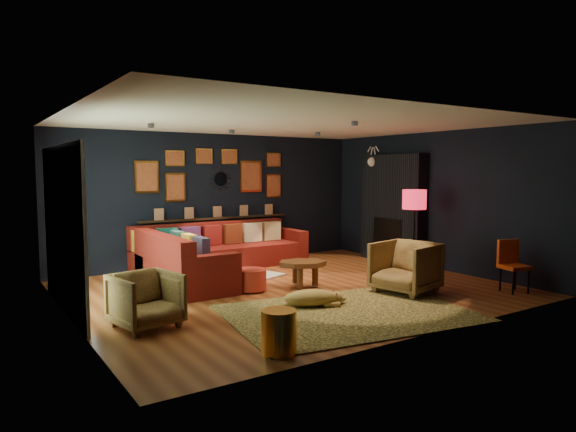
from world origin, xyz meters
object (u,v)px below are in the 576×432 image
pouf (251,279)px  armchair_left (146,297)px  orange_chair (512,261)px  floor_lamp (414,203)px  sectional (207,256)px  gold_stool (279,332)px  armchair_right (405,265)px  coffee_table (302,266)px  dog (311,295)px

pouf → armchair_left: (-1.94, -0.94, 0.18)m
armchair_left → orange_chair: orange_chair is taller
pouf → floor_lamp: (3.11, -0.43, 1.09)m
sectional → gold_stool: size_ratio=7.53×
gold_stool → floor_lamp: (4.20, 2.12, 1.05)m
armchair_right → orange_chair: (1.45, -0.83, 0.03)m
armchair_left → armchair_right: armchair_right is taller
orange_chair → coffee_table: bearing=158.1°
pouf → orange_chair: orange_chair is taller
floor_lamp → armchair_left: bearing=-174.3°
pouf → orange_chair: bearing=-33.2°
sectional → armchair_right: size_ratio=3.93×
sectional → armchair_left: bearing=-127.2°
pouf → dog: 1.30m
dog → gold_stool: bearing=-114.7°
floor_lamp → dog: (-2.88, -0.85, -1.10)m
sectional → coffee_table: size_ratio=3.58×
sectional → coffee_table: (0.83, -1.82, 0.02)m
floor_lamp → coffee_table: bearing=174.4°
sectional → gold_stool: (-1.08, -4.16, -0.10)m
sectional → armchair_right: armchair_right is taller
armchair_right → coffee_table: bearing=-149.4°
armchair_right → pouf: bearing=-138.2°
coffee_table → armchair_left: size_ratio=1.31×
dog → coffee_table: bearing=81.9°
armchair_left → orange_chair: size_ratio=0.91×
floor_lamp → orange_chair: bearing=-81.4°
armchair_left → armchair_right: 3.89m
sectional → floor_lamp: bearing=-33.2°
coffee_table → floor_lamp: bearing=-5.6°
coffee_table → armchair_right: armchair_right is taller
sectional → pouf: bearing=-89.8°
sectional → gold_stool: sectional is taller
sectional → armchair_left: (-1.94, -2.55, 0.04)m
orange_chair → floor_lamp: 1.97m
coffee_table → armchair_left: 2.87m
armchair_right → floor_lamp: bearing=116.2°
pouf → armchair_right: bearing=-35.6°
gold_stool → dog: size_ratio=0.45×
gold_stool → floor_lamp: 4.82m
floor_lamp → dog: bearing=-163.6°
pouf → orange_chair: 4.04m
pouf → armchair_right: 2.38m
pouf → gold_stool: (-1.09, -2.55, 0.04)m
armchair_right → sectional: bearing=-159.7°
armchair_left → gold_stool: armchair_left is taller
sectional → pouf: 1.61m
gold_stool → floor_lamp: size_ratio=0.30×
gold_stool → orange_chair: 4.49m
orange_chair → floor_lamp: floor_lamp is taller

